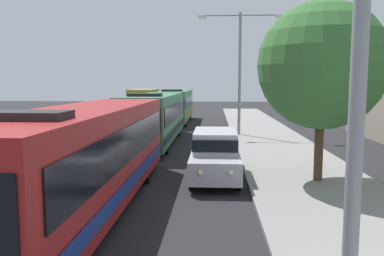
{
  "coord_description": "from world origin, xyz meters",
  "views": [
    {
      "loc": [
        2.37,
        -0.94,
        3.74
      ],
      "look_at": [
        1.54,
        13.5,
        2.08
      ],
      "focal_mm": 36.59,
      "sensor_mm": 36.0,
      "label": 1
    }
  ],
  "objects_px": {
    "box_truck_oncoming": "(142,105)",
    "streetlamp_mid": "(240,61)",
    "white_suv": "(215,153)",
    "bus_second_in_line": "(156,116)",
    "roadside_tree": "(322,66)",
    "bus_middle": "(176,105)",
    "bus_lead": "(87,155)"
  },
  "relations": [
    {
      "from": "bus_lead",
      "to": "roadside_tree",
      "type": "height_order",
      "value": "roadside_tree"
    },
    {
      "from": "bus_lead",
      "to": "box_truck_oncoming",
      "type": "height_order",
      "value": "bus_lead"
    },
    {
      "from": "box_truck_oncoming",
      "to": "streetlamp_mid",
      "type": "height_order",
      "value": "streetlamp_mid"
    },
    {
      "from": "white_suv",
      "to": "streetlamp_mid",
      "type": "distance_m",
      "value": 13.21
    },
    {
      "from": "box_truck_oncoming",
      "to": "bus_middle",
      "type": "bearing_deg",
      "value": -5.78
    },
    {
      "from": "bus_middle",
      "to": "roadside_tree",
      "type": "relative_size",
      "value": 1.74
    },
    {
      "from": "bus_second_in_line",
      "to": "box_truck_oncoming",
      "type": "xyz_separation_m",
      "value": [
        -3.3,
        13.33,
        0.01
      ]
    },
    {
      "from": "bus_lead",
      "to": "bus_middle",
      "type": "distance_m",
      "value": 26.18
    },
    {
      "from": "bus_middle",
      "to": "roadside_tree",
      "type": "bearing_deg",
      "value": -71.63
    },
    {
      "from": "bus_second_in_line",
      "to": "bus_middle",
      "type": "height_order",
      "value": "same"
    },
    {
      "from": "streetlamp_mid",
      "to": "roadside_tree",
      "type": "xyz_separation_m",
      "value": [
        2.12,
        -13.05,
        -0.91
      ]
    },
    {
      "from": "box_truck_oncoming",
      "to": "streetlamp_mid",
      "type": "distance_m",
      "value": 13.68
    },
    {
      "from": "bus_lead",
      "to": "white_suv",
      "type": "relative_size",
      "value": 2.53
    },
    {
      "from": "bus_middle",
      "to": "bus_second_in_line",
      "type": "bearing_deg",
      "value": -90.0
    },
    {
      "from": "bus_second_in_line",
      "to": "bus_middle",
      "type": "xyz_separation_m",
      "value": [
        -0.0,
        13.0,
        -0.0
      ]
    },
    {
      "from": "bus_lead",
      "to": "streetlamp_mid",
      "type": "distance_m",
      "value": 17.82
    },
    {
      "from": "box_truck_oncoming",
      "to": "streetlamp_mid",
      "type": "bearing_deg",
      "value": -48.76
    },
    {
      "from": "bus_lead",
      "to": "bus_middle",
      "type": "bearing_deg",
      "value": 90.0
    },
    {
      "from": "bus_lead",
      "to": "bus_second_in_line",
      "type": "distance_m",
      "value": 13.19
    },
    {
      "from": "bus_lead",
      "to": "white_suv",
      "type": "xyz_separation_m",
      "value": [
        3.7,
        4.2,
        -0.66
      ]
    },
    {
      "from": "box_truck_oncoming",
      "to": "bus_second_in_line",
      "type": "bearing_deg",
      "value": -76.09
    },
    {
      "from": "bus_middle",
      "to": "bus_lead",
      "type": "bearing_deg",
      "value": -90.0
    },
    {
      "from": "roadside_tree",
      "to": "bus_middle",
      "type": "bearing_deg",
      "value": 108.37
    },
    {
      "from": "roadside_tree",
      "to": "bus_second_in_line",
      "type": "bearing_deg",
      "value": 127.94
    },
    {
      "from": "white_suv",
      "to": "box_truck_oncoming",
      "type": "xyz_separation_m",
      "value": [
        -7.0,
        22.32,
        0.66
      ]
    },
    {
      "from": "box_truck_oncoming",
      "to": "bus_lead",
      "type": "bearing_deg",
      "value": -82.9
    },
    {
      "from": "bus_second_in_line",
      "to": "box_truck_oncoming",
      "type": "height_order",
      "value": "bus_second_in_line"
    },
    {
      "from": "streetlamp_mid",
      "to": "roadside_tree",
      "type": "bearing_deg",
      "value": -80.78
    },
    {
      "from": "bus_lead",
      "to": "box_truck_oncoming",
      "type": "distance_m",
      "value": 26.72
    },
    {
      "from": "bus_lead",
      "to": "streetlamp_mid",
      "type": "bearing_deg",
      "value": 71.98
    },
    {
      "from": "white_suv",
      "to": "roadside_tree",
      "type": "xyz_separation_m",
      "value": [
        3.82,
        -0.65,
        3.34
      ]
    },
    {
      "from": "streetlamp_mid",
      "to": "roadside_tree",
      "type": "relative_size",
      "value": 1.29
    }
  ]
}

